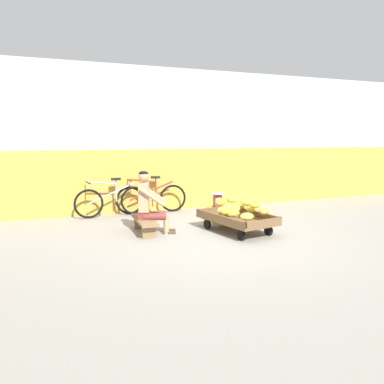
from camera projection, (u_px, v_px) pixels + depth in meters
ground_plane at (225, 240)px, 6.41m from camera, size 80.00×80.00×0.00m
back_wall at (168, 140)px, 9.09m from camera, size 16.00×0.30×3.35m
banana_cart at (237, 219)px, 6.95m from camera, size 1.11×1.58×0.36m
banana_pile at (239, 208)px, 6.88m from camera, size 0.93×1.18×0.26m
low_bench at (144, 222)px, 6.89m from camera, size 0.35×1.11×0.27m
vendor_seated at (149, 202)px, 6.84m from camera, size 0.73×0.60×1.14m
plastic_crate at (217, 214)px, 7.89m from camera, size 0.36×0.28×0.30m
weighing_scale at (217, 200)px, 7.84m from camera, size 0.30×0.30×0.29m
bicycle_near_left at (112, 201)px, 8.34m from camera, size 1.66×0.48×0.86m
bicycle_far_left at (152, 198)px, 8.74m from camera, size 1.66×0.48×0.86m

